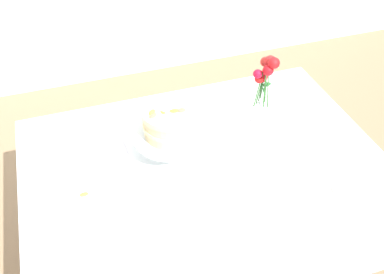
# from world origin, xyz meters

# --- Properties ---
(ground_plane) EXTENTS (12.00, 12.00, 0.00)m
(ground_plane) POSITION_xyz_m (0.00, 0.00, 0.00)
(ground_plane) COLOR #8C7051
(dining_table) EXTENTS (1.40, 1.00, 0.74)m
(dining_table) POSITION_xyz_m (0.00, -0.02, 0.65)
(dining_table) COLOR white
(dining_table) RESTS_ON ground
(linen_napkin) EXTENTS (0.34, 0.34, 0.00)m
(linen_napkin) POSITION_xyz_m (-0.11, 0.10, 0.74)
(linen_napkin) COLOR white
(linen_napkin) RESTS_ON dining_table
(cake_stand) EXTENTS (0.29, 0.29, 0.10)m
(cake_stand) POSITION_xyz_m (-0.11, 0.10, 0.82)
(cake_stand) COLOR silver
(cake_stand) RESTS_ON linen_napkin
(layer_cake) EXTENTS (0.21, 0.21, 0.12)m
(layer_cake) POSITION_xyz_m (-0.11, 0.10, 0.90)
(layer_cake) COLOR beige
(layer_cake) RESTS_ON cake_stand
(flower_vase) EXTENTS (0.10, 0.11, 0.33)m
(flower_vase) POSITION_xyz_m (0.31, 0.17, 0.90)
(flower_vase) COLOR silver
(flower_vase) RESTS_ON dining_table
(teacup) EXTENTS (0.14, 0.14, 0.06)m
(teacup) POSITION_xyz_m (0.42, -0.30, 0.76)
(teacup) COLOR white
(teacup) RESTS_ON dining_table
(loose_petal_0) EXTENTS (0.04, 0.05, 0.01)m
(loose_petal_0) POSITION_xyz_m (-0.43, 0.08, 0.74)
(loose_petal_0) COLOR pink
(loose_petal_0) RESTS_ON dining_table
(loose_petal_1) EXTENTS (0.03, 0.02, 0.01)m
(loose_petal_1) POSITION_xyz_m (-0.47, -0.02, 0.74)
(loose_petal_1) COLOR yellow
(loose_petal_1) RESTS_ON dining_table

